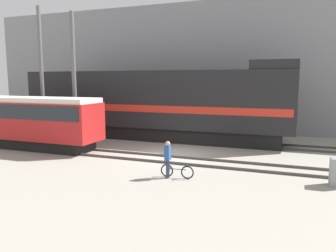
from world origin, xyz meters
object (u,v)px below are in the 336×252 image
object	(u,v)px
person	(168,156)
utility_pole_center	(74,78)
bicycle	(177,171)
streetcar	(34,119)
freight_locomotive	(153,104)
utility_pole_left	(42,74)

from	to	relation	value
person	utility_pole_center	bearing A→B (deg)	147.12
bicycle	utility_pole_center	xyz separation A→B (m)	(-9.90, 5.98, 4.32)
streetcar	bicycle	bearing A→B (deg)	-15.24
streetcar	utility_pole_center	world-z (taller)	utility_pole_center
streetcar	freight_locomotive	bearing A→B (deg)	45.33
bicycle	utility_pole_left	bearing A→B (deg)	154.94
freight_locomotive	utility_pole_left	world-z (taller)	utility_pole_left
streetcar	bicycle	size ratio (longest dim) A/B	5.79
bicycle	utility_pole_left	world-z (taller)	utility_pole_left
streetcar	utility_pole_left	xyz separation A→B (m)	(-1.82, 2.99, 2.99)
freight_locomotive	streetcar	world-z (taller)	freight_locomotive
utility_pole_left	utility_pole_center	world-z (taller)	utility_pole_left
streetcar	utility_pole_center	xyz separation A→B (m)	(1.07, 2.99, 2.70)
bicycle	freight_locomotive	bearing A→B (deg)	119.39
person	utility_pole_center	size ratio (longest dim) A/B	0.19
freight_locomotive	utility_pole_left	size ratio (longest dim) A/B	2.10
person	utility_pole_left	size ratio (longest dim) A/B	0.17
bicycle	utility_pole_left	distance (m)	14.84
utility_pole_left	person	bearing A→B (deg)	-26.38
freight_locomotive	streetcar	bearing A→B (deg)	-134.67
freight_locomotive	bicycle	xyz separation A→B (m)	(5.05, -8.97, -2.38)
freight_locomotive	utility_pole_center	size ratio (longest dim) A/B	2.23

